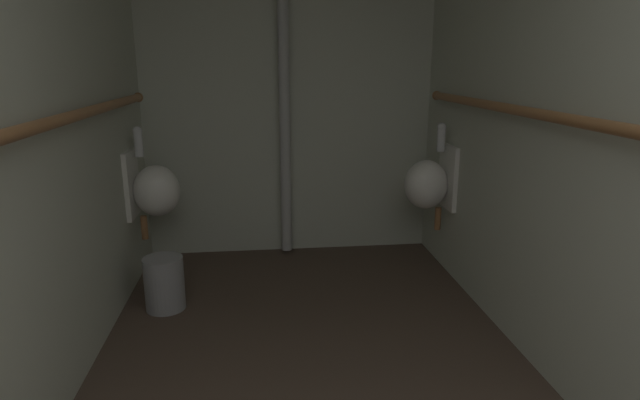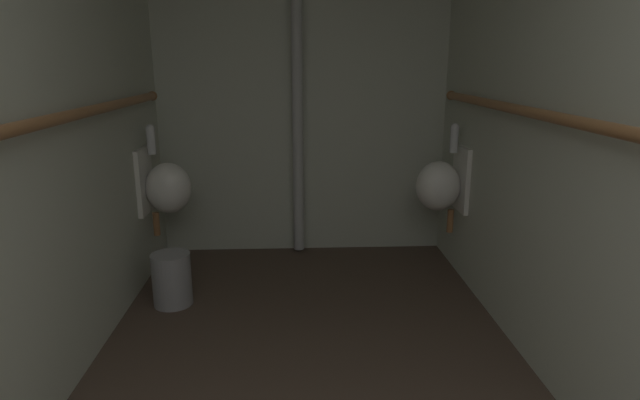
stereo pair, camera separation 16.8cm
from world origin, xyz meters
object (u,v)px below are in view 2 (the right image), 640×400
at_px(standpipe_back_wall, 297,88).
at_px(waste_bin, 172,279).
at_px(urinal_left_mid, 165,186).
at_px(urinal_right_mid, 441,184).

height_order(standpipe_back_wall, waste_bin, standpipe_back_wall).
bearing_deg(waste_bin, standpipe_back_wall, 48.34).
height_order(urinal_left_mid, standpipe_back_wall, standpipe_back_wall).
distance_m(urinal_left_mid, standpipe_back_wall, 1.17).
relative_size(urinal_right_mid, waste_bin, 2.32).
distance_m(urinal_right_mid, waste_bin, 1.86).
bearing_deg(urinal_left_mid, waste_bin, -76.06).
xyz_separation_m(urinal_left_mid, waste_bin, (0.11, -0.45, -0.48)).
bearing_deg(urinal_left_mid, standpipe_back_wall, 25.47).
relative_size(urinal_left_mid, waste_bin, 2.32).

